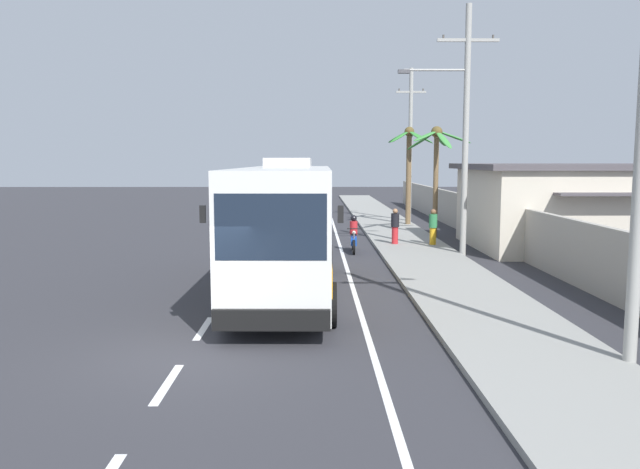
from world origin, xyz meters
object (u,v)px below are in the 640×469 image
roadside_building (625,206)px  palm_nearest (437,154)px  utility_pole_mid (464,124)px  pedestrian_near_kerb (433,226)px  palm_second (409,157)px  motorcycle_beside_bus (354,237)px  coach_bus_foreground (286,223)px  pedestrian_midwalk (395,226)px  utility_pole_far (410,144)px

roadside_building → palm_nearest: bearing=152.2°
utility_pole_mid → pedestrian_near_kerb: bearing=103.9°
pedestrian_near_kerb → palm_second: size_ratio=0.27×
utility_pole_mid → palm_nearest: 6.32m
pedestrian_near_kerb → palm_second: (0.25, 9.11, 3.09)m
palm_nearest → palm_second: palm_second is taller
utility_pole_mid → motorcycle_beside_bus: bearing=163.5°
coach_bus_foreground → roadside_building: 17.01m
palm_second → roadside_building: palm_second is taller
pedestrian_near_kerb → palm_second: palm_second is taller
motorcycle_beside_bus → roadside_building: 11.96m
pedestrian_midwalk → motorcycle_beside_bus: bearing=-157.6°
motorcycle_beside_bus → pedestrian_midwalk: pedestrian_midwalk is taller
pedestrian_midwalk → roadside_building: 9.97m
utility_pole_mid → palm_nearest: bearing=88.5°
utility_pole_mid → roadside_building: 8.67m
pedestrian_near_kerb → palm_nearest: 4.92m
pedestrian_near_kerb → utility_pole_far: (0.63, 11.19, 3.87)m
utility_pole_mid → utility_pole_far: 13.74m
utility_pole_far → coach_bus_foreground: bearing=-107.9°
pedestrian_near_kerb → utility_pole_far: bearing=103.2°
pedestrian_near_kerb → palm_nearest: palm_nearest is taller
motorcycle_beside_bus → utility_pole_mid: size_ratio=0.20×
coach_bus_foreground → palm_second: (6.27, 18.57, 2.02)m
motorcycle_beside_bus → palm_nearest: size_ratio=0.36×
utility_pole_far → motorcycle_beside_bus: bearing=-108.6°
motorcycle_beside_bus → utility_pole_far: (4.20, 12.49, 4.19)m
coach_bus_foreground → pedestrian_near_kerb: size_ratio=7.03×
pedestrian_midwalk → palm_nearest: bearing=37.5°
utility_pole_far → palm_second: size_ratio=1.62×
coach_bus_foreground → palm_nearest: bearing=62.6°
motorcycle_beside_bus → palm_second: size_ratio=0.34×
roadside_building → pedestrian_midwalk: bearing=176.8°
coach_bus_foreground → pedestrian_midwalk: size_ratio=7.04×
palm_nearest → palm_second: (-0.55, 5.43, -0.08)m
pedestrian_near_kerb → roadside_building: bearing=14.5°
palm_nearest → pedestrian_midwalk: bearing=-125.5°
utility_pole_far → roadside_building: bearing=-56.3°
pedestrian_midwalk → palm_second: size_ratio=0.27×
palm_nearest → motorcycle_beside_bus: bearing=-131.2°
pedestrian_near_kerb → pedestrian_midwalk: 1.66m
motorcycle_beside_bus → palm_nearest: bearing=48.8°
utility_pole_mid → palm_second: utility_pole_mid is taller
coach_bus_foreground → pedestrian_midwalk: (4.39, 9.74, -1.07)m
pedestrian_near_kerb → pedestrian_midwalk: bearing=-173.2°
pedestrian_midwalk → utility_pole_mid: utility_pole_mid is taller
motorcycle_beside_bus → utility_pole_mid: bearing=-16.5°
motorcycle_beside_bus → palm_second: 11.60m
palm_second → roadside_building: (8.03, -9.38, -2.19)m
coach_bus_foreground → roadside_building: coach_bus_foreground is taller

